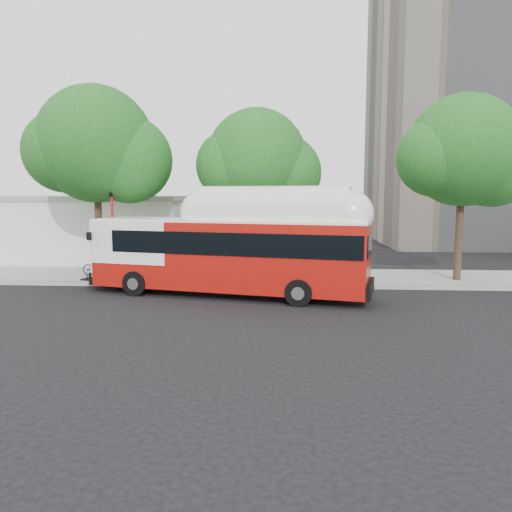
{
  "coord_description": "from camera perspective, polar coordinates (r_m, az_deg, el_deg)",
  "views": [
    {
      "loc": [
        0.51,
        -19.24,
        4.4
      ],
      "look_at": [
        -0.85,
        3.0,
        1.61
      ],
      "focal_mm": 35.0,
      "sensor_mm": 36.0,
      "label": 1
    }
  ],
  "objects": [
    {
      "name": "ground",
      "position": [
        19.74,
        1.94,
        -5.74
      ],
      "size": [
        120.0,
        120.0,
        0.0
      ],
      "primitive_type": "plane",
      "color": "black",
      "rests_on": "ground"
    },
    {
      "name": "sidewalk",
      "position": [
        26.11,
        2.33,
        -2.4
      ],
      "size": [
        60.0,
        5.0,
        0.15
      ],
      "primitive_type": "cube",
      "color": "gray",
      "rests_on": "ground"
    },
    {
      "name": "curb_strip",
      "position": [
        23.55,
        2.2,
        -3.45
      ],
      "size": [
        60.0,
        0.3,
        0.15
      ],
      "primitive_type": "cube",
      "color": "gray",
      "rests_on": "ground"
    },
    {
      "name": "red_curb_segment",
      "position": [
        23.8,
        -5.05,
        -3.34
      ],
      "size": [
        10.0,
        0.32,
        0.16
      ],
      "primitive_type": "cube",
      "color": "maroon",
      "rests_on": "ground"
    },
    {
      "name": "street_tree_left",
      "position": [
        26.49,
        -16.82,
        11.62
      ],
      "size": [
        6.67,
        5.8,
        9.74
      ],
      "color": "#2D2116",
      "rests_on": "ground"
    },
    {
      "name": "street_tree_mid",
      "position": [
        25.37,
        1.01,
        10.54
      ],
      "size": [
        5.75,
        5.0,
        8.62
      ],
      "color": "#2D2116",
      "rests_on": "ground"
    },
    {
      "name": "street_tree_right",
      "position": [
        26.71,
        23.44,
        10.55
      ],
      "size": [
        6.21,
        5.4,
        9.18
      ],
      "color": "#2D2116",
      "rests_on": "ground"
    },
    {
      "name": "apartment_tower",
      "position": [
        52.08,
        24.76,
        21.21
      ],
      "size": [
        18.0,
        18.0,
        37.0
      ],
      "color": "gray",
      "rests_on": "ground"
    },
    {
      "name": "low_commercial_bldg",
      "position": [
        36.34,
        -20.08,
        3.16
      ],
      "size": [
        16.2,
        10.2,
        4.25
      ],
      "color": "silver",
      "rests_on": "ground"
    },
    {
      "name": "transit_bus",
      "position": [
        21.45,
        -2.98,
        0.09
      ],
      "size": [
        12.97,
        5.22,
        3.78
      ],
      "rotation": [
        0.0,
        0.0,
        -0.23
      ],
      "color": "#9D100A",
      "rests_on": "ground"
    },
    {
      "name": "signal_pole",
      "position": [
        25.25,
        -16.02,
        2.12
      ],
      "size": [
        0.13,
        0.43,
        4.5
      ],
      "color": "#B0121E",
      "rests_on": "ground"
    }
  ]
}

